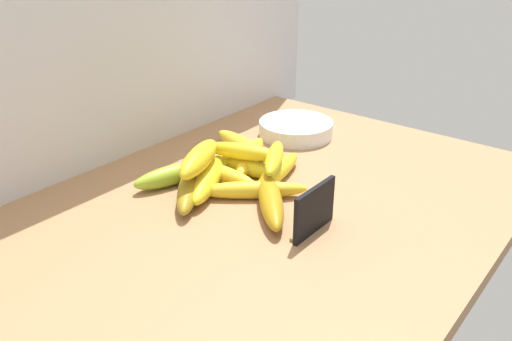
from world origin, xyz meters
TOP-DOWN VIEW (x-y plane):
  - counter_top at (0.00, 0.00)cm, footprint 110.00×76.00cm
  - back_wall at (0.00, 39.00)cm, footprint 130.00×2.00cm
  - chalkboard_sign at (-1.25, -11.37)cm, footprint 11.00×1.80cm
  - fruit_bowl at (32.68, 15.66)cm, footprint 17.68×17.68cm
  - banana_0 at (16.54, 18.89)cm, footprint 9.05×19.78cm
  - banana_1 at (8.55, 11.63)cm, footprint 4.97×16.41cm
  - banana_2 at (3.12, 13.27)cm, footprint 3.80×17.64cm
  - banana_3 at (0.28, -1.45)cm, footprint 17.73×17.00cm
  - banana_4 at (-4.04, 19.96)cm, footprint 16.12×8.19cm
  - banana_5 at (1.53, 4.15)cm, footprint 16.23×18.06cm
  - banana_6 at (10.92, 4.95)cm, footprint 18.43×7.28cm
  - banana_7 at (11.35, 16.88)cm, footprint 16.75×6.59cm
  - banana_8 at (-0.72, 13.04)cm, footprint 19.67×13.62cm
  - banana_9 at (-5.47, 13.50)cm, footprint 17.86×15.46cm
  - banana_10 at (12.95, 13.70)cm, footprint 18.97×11.79cm
  - banana_11 at (8.05, 12.20)cm, footprint 8.27×15.59cm
  - banana_12 at (9.56, 4.91)cm, footprint 14.82×10.39cm
  - banana_13 at (-1.93, 14.08)cm, footprint 16.86×10.59cm

SIDE VIEW (x-z plane):
  - counter_top at x=0.00cm, z-range 0.00..3.00cm
  - banana_5 at x=1.53cm, z-range 3.00..6.34cm
  - banana_2 at x=3.12cm, z-range 3.00..6.43cm
  - banana_7 at x=11.35cm, z-range 3.00..6.44cm
  - banana_1 at x=8.55cm, z-range 3.00..6.49cm
  - banana_6 at x=10.92cm, z-range 3.00..6.63cm
  - fruit_bowl at x=32.68cm, z-range 3.00..6.66cm
  - banana_0 at x=16.54cm, z-range 3.00..6.78cm
  - banana_10 at x=12.95cm, z-range 3.00..6.83cm
  - banana_9 at x=-5.47cm, z-range 3.00..6.98cm
  - banana_4 at x=-4.04cm, z-range 3.00..6.99cm
  - banana_3 at x=0.28cm, z-range 3.00..7.12cm
  - banana_8 at x=-0.72cm, z-range 3.00..7.34cm
  - chalkboard_sign at x=-1.25cm, z-range 2.66..11.06cm
  - banana_11 at x=8.05cm, z-range 6.49..9.83cm
  - banana_12 at x=9.56cm, z-range 6.63..9.84cm
  - banana_13 at x=-1.93cm, z-range 7.34..11.70cm
  - back_wall at x=0.00cm, z-range 0.00..70.00cm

